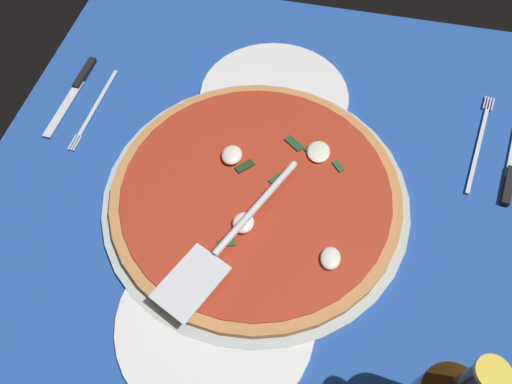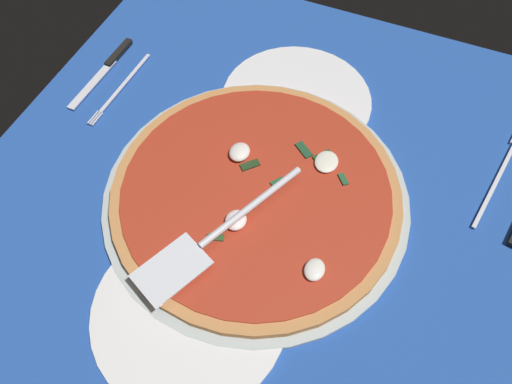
% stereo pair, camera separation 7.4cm
% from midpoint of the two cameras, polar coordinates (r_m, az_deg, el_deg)
% --- Properties ---
extents(ground_plane, '(0.90, 0.90, 0.01)m').
position_cam_midpoint_polar(ground_plane, '(0.76, -0.71, -0.65)').
color(ground_plane, '#224A9D').
extents(checker_pattern, '(0.90, 0.90, 0.00)m').
position_cam_midpoint_polar(checker_pattern, '(0.76, -0.71, -0.47)').
color(checker_pattern, silver).
rests_on(checker_pattern, ground_plane).
extents(pizza_pan, '(0.45, 0.45, 0.01)m').
position_cam_midpoint_polar(pizza_pan, '(0.75, -2.80, -0.86)').
color(pizza_pan, '#AEBABA').
rests_on(pizza_pan, ground_plane).
extents(dinner_plate_left, '(0.26, 0.26, 0.01)m').
position_cam_midpoint_polar(dinner_plate_left, '(0.67, -7.83, -14.56)').
color(dinner_plate_left, silver).
rests_on(dinner_plate_left, ground_plane).
extents(dinner_plate_right, '(0.25, 0.25, 0.01)m').
position_cam_midpoint_polar(dinner_plate_right, '(0.87, -0.35, 10.71)').
color(dinner_plate_right, white).
rests_on(dinner_plate_right, ground_plane).
extents(pizza, '(0.43, 0.43, 0.03)m').
position_cam_midpoint_polar(pizza, '(0.74, -2.81, -0.31)').
color(pizza, '#C37F47').
rests_on(pizza, pizza_pan).
extents(pizza_server, '(0.27, 0.15, 0.01)m').
position_cam_midpoint_polar(pizza_server, '(0.67, -6.48, -5.80)').
color(pizza_server, silver).
rests_on(pizza_server, pizza).
extents(place_setting_near, '(0.24, 0.16, 0.01)m').
position_cam_midpoint_polar(place_setting_near, '(0.86, 23.30, 3.50)').
color(place_setting_near, white).
rests_on(place_setting_near, ground_plane).
extents(place_setting_far, '(0.20, 0.12, 0.01)m').
position_cam_midpoint_polar(place_setting_far, '(0.93, -21.03, 9.60)').
color(place_setting_far, silver).
rests_on(place_setting_far, ground_plane).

